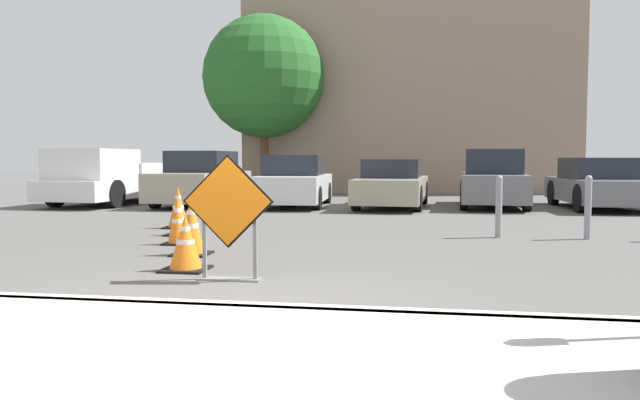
{
  "coord_description": "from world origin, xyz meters",
  "views": [
    {
      "loc": [
        1.77,
        -4.96,
        1.35
      ],
      "look_at": [
        -0.06,
        6.29,
        0.59
      ],
      "focal_mm": 35.0,
      "sensor_mm": 36.0,
      "label": 1
    }
  ],
  "objects_px": {
    "traffic_cone_nearest": "(185,243)",
    "bollard_nearest": "(499,205)",
    "traffic_cone_third": "(178,222)",
    "traffic_cone_fourth": "(179,219)",
    "parked_car_nearest": "(201,180)",
    "parked_car_fourth": "(493,181)",
    "parked_car_fifth": "(599,185)",
    "road_closed_sign": "(228,213)",
    "pickup_truck": "(109,180)",
    "parked_car_second": "(294,183)",
    "bollard_second": "(588,206)",
    "traffic_cone_fifth": "(178,208)",
    "traffic_cone_second": "(191,227)",
    "parked_car_third": "(393,184)"
  },
  "relations": [
    {
      "from": "parked_car_nearest",
      "to": "parked_car_fourth",
      "type": "height_order",
      "value": "parked_car_fourth"
    },
    {
      "from": "traffic_cone_second",
      "to": "parked_car_third",
      "type": "height_order",
      "value": "parked_car_third"
    },
    {
      "from": "traffic_cone_third",
      "to": "traffic_cone_fourth",
      "type": "height_order",
      "value": "traffic_cone_third"
    },
    {
      "from": "traffic_cone_nearest",
      "to": "parked_car_fifth",
      "type": "xyz_separation_m",
      "value": [
        7.53,
        10.59,
        0.31
      ]
    },
    {
      "from": "pickup_truck",
      "to": "road_closed_sign",
      "type": "bearing_deg",
      "value": 127.12
    },
    {
      "from": "parked_car_third",
      "to": "parked_car_second",
      "type": "bearing_deg",
      "value": 6.39
    },
    {
      "from": "traffic_cone_nearest",
      "to": "bollard_nearest",
      "type": "height_order",
      "value": "bollard_nearest"
    },
    {
      "from": "traffic_cone_nearest",
      "to": "bollard_nearest",
      "type": "distance_m",
      "value": 5.63
    },
    {
      "from": "parked_car_fourth",
      "to": "parked_car_second",
      "type": "bearing_deg",
      "value": 9.59
    },
    {
      "from": "traffic_cone_second",
      "to": "parked_car_nearest",
      "type": "distance_m",
      "value": 9.56
    },
    {
      "from": "parked_car_fourth",
      "to": "parked_car_fifth",
      "type": "height_order",
      "value": "parked_car_fourth"
    },
    {
      "from": "traffic_cone_second",
      "to": "parked_car_fifth",
      "type": "xyz_separation_m",
      "value": [
        7.9,
        9.43,
        0.25
      ]
    },
    {
      "from": "traffic_cone_fifth",
      "to": "traffic_cone_second",
      "type": "bearing_deg",
      "value": -65.01
    },
    {
      "from": "traffic_cone_third",
      "to": "traffic_cone_second",
      "type": "bearing_deg",
      "value": -58.7
    },
    {
      "from": "traffic_cone_fourth",
      "to": "parked_car_nearest",
      "type": "height_order",
      "value": "parked_car_nearest"
    },
    {
      "from": "traffic_cone_fifth",
      "to": "parked_car_fifth",
      "type": "height_order",
      "value": "parked_car_fifth"
    },
    {
      "from": "traffic_cone_second",
      "to": "traffic_cone_third",
      "type": "height_order",
      "value": "traffic_cone_second"
    },
    {
      "from": "traffic_cone_nearest",
      "to": "traffic_cone_fifth",
      "type": "relative_size",
      "value": 0.84
    },
    {
      "from": "parked_car_third",
      "to": "pickup_truck",
      "type": "bearing_deg",
      "value": 5.62
    },
    {
      "from": "pickup_truck",
      "to": "bollard_second",
      "type": "relative_size",
      "value": 5.03
    },
    {
      "from": "traffic_cone_fourth",
      "to": "parked_car_second",
      "type": "xyz_separation_m",
      "value": [
        0.64,
        6.92,
        0.37
      ]
    },
    {
      "from": "parked_car_second",
      "to": "bollard_second",
      "type": "height_order",
      "value": "parked_car_second"
    },
    {
      "from": "parked_car_third",
      "to": "bollard_second",
      "type": "relative_size",
      "value": 4.31
    },
    {
      "from": "parked_car_second",
      "to": "parked_car_fourth",
      "type": "height_order",
      "value": "parked_car_fourth"
    },
    {
      "from": "road_closed_sign",
      "to": "parked_car_nearest",
      "type": "xyz_separation_m",
      "value": [
        -4.21,
        10.72,
        -0.03
      ]
    },
    {
      "from": "parked_car_fourth",
      "to": "bollard_nearest",
      "type": "height_order",
      "value": "parked_car_fourth"
    },
    {
      "from": "traffic_cone_fifth",
      "to": "parked_car_second",
      "type": "height_order",
      "value": "parked_car_second"
    },
    {
      "from": "road_closed_sign",
      "to": "parked_car_third",
      "type": "distance_m",
      "value": 10.93
    },
    {
      "from": "parked_car_second",
      "to": "parked_car_fifth",
      "type": "bearing_deg",
      "value": -179.62
    },
    {
      "from": "traffic_cone_fifth",
      "to": "parked_car_fifth",
      "type": "relative_size",
      "value": 0.19
    },
    {
      "from": "road_closed_sign",
      "to": "traffic_cone_third",
      "type": "distance_m",
      "value": 3.21
    },
    {
      "from": "traffic_cone_second",
      "to": "traffic_cone_third",
      "type": "relative_size",
      "value": 1.12
    },
    {
      "from": "parked_car_second",
      "to": "road_closed_sign",
      "type": "bearing_deg",
      "value": 95.2
    },
    {
      "from": "traffic_cone_third",
      "to": "parked_car_third",
      "type": "relative_size",
      "value": 0.16
    },
    {
      "from": "pickup_truck",
      "to": "traffic_cone_fifth",
      "type": "bearing_deg",
      "value": 131.65
    },
    {
      "from": "parked_car_fifth",
      "to": "traffic_cone_third",
      "type": "bearing_deg",
      "value": 42.1
    },
    {
      "from": "parked_car_nearest",
      "to": "parked_car_second",
      "type": "height_order",
      "value": "parked_car_nearest"
    },
    {
      "from": "traffic_cone_nearest",
      "to": "traffic_cone_fourth",
      "type": "distance_m",
      "value": 3.53
    },
    {
      "from": "road_closed_sign",
      "to": "pickup_truck",
      "type": "bearing_deg",
      "value": 123.62
    },
    {
      "from": "parked_car_fifth",
      "to": "pickup_truck",
      "type": "bearing_deg",
      "value": -0.11
    },
    {
      "from": "parked_car_second",
      "to": "bollard_second",
      "type": "relative_size",
      "value": 3.8
    },
    {
      "from": "traffic_cone_fifth",
      "to": "parked_car_nearest",
      "type": "xyz_separation_m",
      "value": [
        -1.65,
        5.84,
        0.32
      ]
    },
    {
      "from": "traffic_cone_third",
      "to": "bollard_second",
      "type": "distance_m",
      "value": 6.75
    },
    {
      "from": "pickup_truck",
      "to": "traffic_cone_fourth",
      "type": "bearing_deg",
      "value": 129.51
    },
    {
      "from": "pickup_truck",
      "to": "parked_car_third",
      "type": "bearing_deg",
      "value": -174.16
    },
    {
      "from": "traffic_cone_third",
      "to": "parked_car_nearest",
      "type": "height_order",
      "value": "parked_car_nearest"
    },
    {
      "from": "traffic_cone_third",
      "to": "pickup_truck",
      "type": "height_order",
      "value": "pickup_truck"
    },
    {
      "from": "traffic_cone_fifth",
      "to": "parked_car_third",
      "type": "distance_m",
      "value": 7.12
    },
    {
      "from": "traffic_cone_nearest",
      "to": "parked_car_fourth",
      "type": "height_order",
      "value": "parked_car_fourth"
    },
    {
      "from": "traffic_cone_nearest",
      "to": "traffic_cone_third",
      "type": "distance_m",
      "value": 2.37
    }
  ]
}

